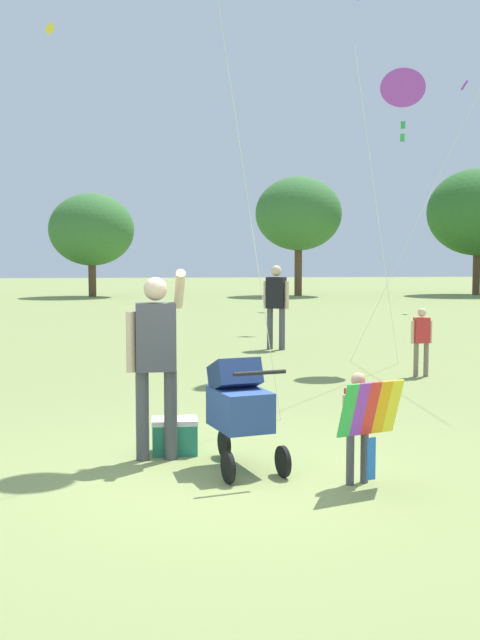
% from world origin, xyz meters
% --- Properties ---
extents(ground_plane, '(120.00, 120.00, 0.00)m').
position_xyz_m(ground_plane, '(0.00, 0.00, 0.00)').
color(ground_plane, '#849351').
extents(treeline_distant, '(45.30, 7.01, 6.14)m').
position_xyz_m(treeline_distant, '(5.18, 29.38, 3.61)').
color(treeline_distant, brown).
rests_on(treeline_distant, ground).
extents(child_with_butterfly_kite, '(0.59, 0.44, 0.97)m').
position_xyz_m(child_with_butterfly_kite, '(1.16, -0.34, 0.59)').
color(child_with_butterfly_kite, '#4C4C51').
rests_on(child_with_butterfly_kite, ground).
extents(person_adult_flyer, '(0.57, 0.54, 1.84)m').
position_xyz_m(person_adult_flyer, '(-0.57, 0.68, 1.06)').
color(person_adult_flyer, '#4C4C51').
rests_on(person_adult_flyer, ground).
extents(stroller, '(0.71, 1.12, 1.03)m').
position_xyz_m(stroller, '(0.18, 0.28, 0.61)').
color(stroller, black).
rests_on(stroller, ground).
extents(kite_blue_high, '(2.18, 3.71, 5.20)m').
position_xyz_m(kite_blue_high, '(3.74, 6.77, 4.85)').
color(kite_blue_high, purple).
rests_on(kite_blue_high, ground).
extents(person_sitting_far, '(0.50, 0.39, 1.75)m').
position_xyz_m(person_sitting_far, '(1.88, 9.15, 1.03)').
color(person_sitting_far, '#4C4C51').
rests_on(person_sitting_far, ground).
extents(person_couple_left, '(0.36, 0.16, 1.12)m').
position_xyz_m(person_couple_left, '(3.67, 5.35, 0.66)').
color(person_couple_left, '#7F705B').
rests_on(person_couple_left, ground).
extents(cooler_box, '(0.45, 0.33, 0.35)m').
position_xyz_m(cooler_box, '(-0.40, 0.89, 0.18)').
color(cooler_box, '#288466').
rests_on(cooler_box, ground).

